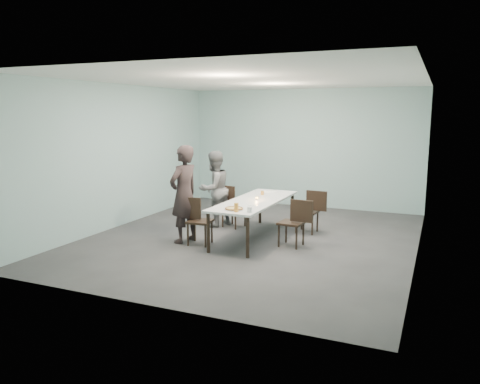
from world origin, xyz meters
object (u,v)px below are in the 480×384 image
at_px(chair_far_right, 311,208).
at_px(diner_near, 184,194).
at_px(table, 255,203).
at_px(amber_tumbler, 262,193).
at_px(chair_far_left, 231,203).
at_px(water_tumbler, 249,210).
at_px(side_plate, 253,205).
at_px(tealight, 257,199).
at_px(chair_near_right, 296,220).
at_px(beer_glass, 236,207).
at_px(chair_near_left, 196,217).
at_px(pizza, 234,209).
at_px(diner_far, 214,189).

distance_m(chair_far_right, diner_near, 2.59).
relative_size(table, amber_tumbler, 32.62).
bearing_deg(chair_far_right, chair_far_left, 7.82).
bearing_deg(water_tumbler, chair_far_right, 73.38).
relative_size(water_tumbler, amber_tumbler, 1.12).
relative_size(chair_far_left, side_plate, 4.83).
distance_m(chair_far_right, tealight, 1.22).
distance_m(chair_near_right, side_plate, 0.81).
bearing_deg(diner_near, beer_glass, 87.59).
xyz_separation_m(chair_near_left, side_plate, (1.01, 0.33, 0.25)).
xyz_separation_m(table, pizza, (0.01, -0.99, 0.08)).
bearing_deg(pizza, chair_near_left, 168.25).
distance_m(chair_near_left, diner_near, 0.49).
bearing_deg(tealight, chair_near_left, -137.37).
relative_size(diner_near, beer_glass, 12.15).
relative_size(table, diner_far, 1.62).
bearing_deg(pizza, tealight, 88.28).
height_order(diner_near, diner_far, diner_near).
height_order(diner_far, beer_glass, diner_far).
bearing_deg(table, side_plate, -72.01).
height_order(chair_far_left, side_plate, chair_far_left).
bearing_deg(water_tumbler, beer_glass, -167.35).
bearing_deg(diner_near, chair_near_right, 118.22).
xyz_separation_m(diner_far, tealight, (1.19, -0.57, -0.03)).
xyz_separation_m(diner_far, water_tumbler, (1.48, -1.65, -0.01)).
xyz_separation_m(chair_far_left, diner_near, (-0.29, -1.46, 0.41)).
bearing_deg(diner_far, beer_glass, 57.77).
relative_size(chair_near_left, chair_near_right, 1.00).
distance_m(diner_near, side_plate, 1.31).
bearing_deg(chair_far_right, table, 45.96).
xyz_separation_m(pizza, amber_tumbler, (-0.08, 1.59, 0.02)).
xyz_separation_m(pizza, water_tumbler, (0.32, -0.09, 0.03)).
xyz_separation_m(diner_far, pizza, (1.16, -1.57, -0.04)).
bearing_deg(beer_glass, chair_near_right, 47.92).
bearing_deg(diner_near, amber_tumbler, 156.74).
bearing_deg(chair_near_right, table, -10.89).
bearing_deg(diner_far, amber_tumbler, 112.68).
distance_m(chair_far_left, amber_tumbler, 0.81).
height_order(chair_far_right, amber_tumbler, chair_far_right).
height_order(chair_near_left, chair_near_right, same).
bearing_deg(chair_far_left, amber_tumbler, 6.32).
height_order(chair_far_left, water_tumbler, chair_far_left).
xyz_separation_m(diner_near, pizza, (1.12, -0.22, -0.14)).
relative_size(table, chair_far_left, 3.00).
height_order(chair_near_left, amber_tumbler, chair_near_left).
xyz_separation_m(chair_near_left, tealight, (0.88, 0.81, 0.27)).
distance_m(chair_near_left, diner_far, 1.45).
relative_size(side_plate, water_tumbler, 2.00).
xyz_separation_m(chair_far_left, beer_glass, (0.93, -1.81, 0.32)).
bearing_deg(diner_near, water_tumbler, 91.82).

